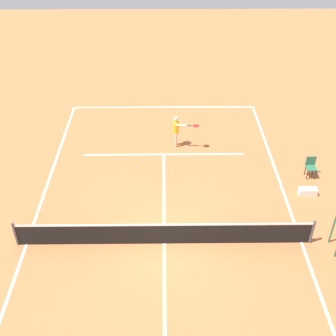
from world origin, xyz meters
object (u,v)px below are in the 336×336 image
tennis_ball (142,167)px  courtside_chair_mid (311,166)px  equipment_bag (308,191)px  player_serving (177,129)px

tennis_ball → courtside_chair_mid: (-7.47, 0.67, 0.50)m
tennis_ball → equipment_bag: bearing=164.4°
equipment_bag → courtside_chair_mid: bearing=-108.0°
tennis_ball → courtside_chair_mid: size_ratio=0.07×
courtside_chair_mid → equipment_bag: bearing=72.0°
tennis_ball → equipment_bag: equipment_bag is taller
player_serving → equipment_bag: size_ratio=2.15×
player_serving → tennis_ball: bearing=-36.7°
player_serving → equipment_bag: (-5.42, 3.80, -0.82)m
tennis_ball → equipment_bag: size_ratio=0.09×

